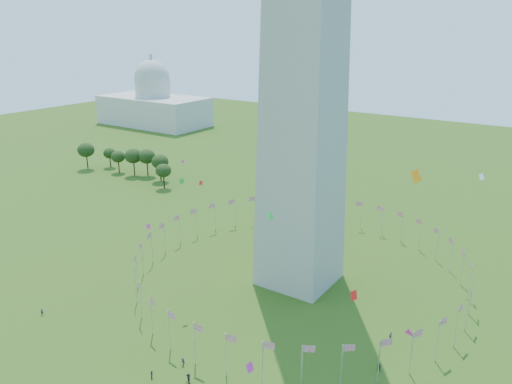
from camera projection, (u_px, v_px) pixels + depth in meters
flag_ring at (299, 263)px, 124.88m from camera, size 80.24×80.24×9.00m
capitol_building at (153, 89)px, 316.68m from camera, size 70.00×35.00×46.00m
kites_aloft at (334, 272)px, 91.35m from camera, size 105.96×80.66×41.05m
tree_line_west at (130, 163)px, 212.60m from camera, size 55.21×15.52×11.58m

